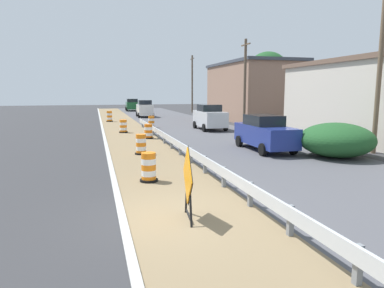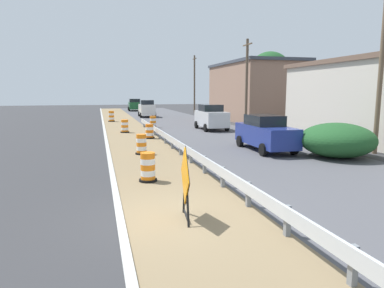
{
  "view_description": "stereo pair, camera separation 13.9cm",
  "coord_description": "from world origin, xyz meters",
  "px_view_note": "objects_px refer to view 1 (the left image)",
  "views": [
    {
      "loc": [
        -1.85,
        -8.26,
        3.17
      ],
      "look_at": [
        2.31,
        6.56,
        0.84
      ],
      "focal_mm": 32.29,
      "sensor_mm": 36.0,
      "label": 1
    },
    {
      "loc": [
        -1.72,
        -8.3,
        3.17
      ],
      "look_at": [
        2.31,
        6.56,
        0.84
      ],
      "focal_mm": 32.29,
      "sensor_mm": 36.0,
      "label": 2
    }
  ],
  "objects_px": {
    "car_lead_far_lane": "(145,109)",
    "warning_sign_diamond": "(188,179)",
    "traffic_barrel_mid": "(148,132)",
    "utility_pole_far": "(192,83)",
    "traffic_barrel_close": "(141,145)",
    "traffic_barrel_far": "(151,122)",
    "traffic_barrel_nearest": "(149,168)",
    "car_lead_near_lane": "(132,105)",
    "traffic_barrel_farther": "(123,127)",
    "utility_pole_near": "(380,64)",
    "car_trailing_near_lane": "(265,133)",
    "traffic_barrel_farthest": "(109,117)",
    "car_mid_far_lane": "(210,117)",
    "utility_pole_mid": "(245,82)"
  },
  "relations": [
    {
      "from": "car_lead_near_lane",
      "to": "car_mid_far_lane",
      "type": "relative_size",
      "value": 1.14
    },
    {
      "from": "traffic_barrel_mid",
      "to": "utility_pole_near",
      "type": "bearing_deg",
      "value": -40.48
    },
    {
      "from": "traffic_barrel_close",
      "to": "traffic_barrel_mid",
      "type": "relative_size",
      "value": 1.04
    },
    {
      "from": "traffic_barrel_farther",
      "to": "car_trailing_near_lane",
      "type": "bearing_deg",
      "value": -56.98
    },
    {
      "from": "traffic_barrel_farther",
      "to": "utility_pole_near",
      "type": "height_order",
      "value": "utility_pole_near"
    },
    {
      "from": "traffic_barrel_mid",
      "to": "traffic_barrel_farther",
      "type": "xyz_separation_m",
      "value": [
        -1.38,
        3.96,
        0.01
      ]
    },
    {
      "from": "traffic_barrel_far",
      "to": "traffic_barrel_farther",
      "type": "bearing_deg",
      "value": -130.72
    },
    {
      "from": "traffic_barrel_farthest",
      "to": "car_mid_far_lane",
      "type": "height_order",
      "value": "car_mid_far_lane"
    },
    {
      "from": "traffic_barrel_far",
      "to": "traffic_barrel_mid",
      "type": "bearing_deg",
      "value": -100.63
    },
    {
      "from": "warning_sign_diamond",
      "to": "utility_pole_near",
      "type": "bearing_deg",
      "value": -144.0
    },
    {
      "from": "traffic_barrel_close",
      "to": "car_lead_far_lane",
      "type": "distance_m",
      "value": 26.84
    },
    {
      "from": "car_trailing_near_lane",
      "to": "traffic_barrel_farthest",
      "type": "bearing_deg",
      "value": -159.37
    },
    {
      "from": "warning_sign_diamond",
      "to": "traffic_barrel_far",
      "type": "relative_size",
      "value": 1.81
    },
    {
      "from": "car_lead_near_lane",
      "to": "utility_pole_far",
      "type": "height_order",
      "value": "utility_pole_far"
    },
    {
      "from": "traffic_barrel_farthest",
      "to": "utility_pole_near",
      "type": "bearing_deg",
      "value": -62.17
    },
    {
      "from": "traffic_barrel_farther",
      "to": "utility_pole_far",
      "type": "height_order",
      "value": "utility_pole_far"
    },
    {
      "from": "warning_sign_diamond",
      "to": "traffic_barrel_close",
      "type": "height_order",
      "value": "warning_sign_diamond"
    },
    {
      "from": "warning_sign_diamond",
      "to": "utility_pole_mid",
      "type": "distance_m",
      "value": 24.23
    },
    {
      "from": "car_lead_far_lane",
      "to": "warning_sign_diamond",
      "type": "bearing_deg",
      "value": 175.23
    },
    {
      "from": "utility_pole_far",
      "to": "traffic_barrel_close",
      "type": "bearing_deg",
      "value": -109.86
    },
    {
      "from": "traffic_barrel_nearest",
      "to": "car_lead_near_lane",
      "type": "height_order",
      "value": "car_lead_near_lane"
    },
    {
      "from": "traffic_barrel_far",
      "to": "car_trailing_near_lane",
      "type": "distance_m",
      "value": 14.19
    },
    {
      "from": "traffic_barrel_farther",
      "to": "car_trailing_near_lane",
      "type": "relative_size",
      "value": 0.21
    },
    {
      "from": "traffic_barrel_far",
      "to": "car_trailing_near_lane",
      "type": "relative_size",
      "value": 0.22
    },
    {
      "from": "traffic_barrel_farthest",
      "to": "car_mid_far_lane",
      "type": "distance_m",
      "value": 13.06
    },
    {
      "from": "warning_sign_diamond",
      "to": "car_mid_far_lane",
      "type": "bearing_deg",
      "value": -103.04
    },
    {
      "from": "traffic_barrel_far",
      "to": "car_lead_far_lane",
      "type": "height_order",
      "value": "car_lead_far_lane"
    },
    {
      "from": "traffic_barrel_mid",
      "to": "utility_pole_near",
      "type": "relative_size",
      "value": 0.11
    },
    {
      "from": "traffic_barrel_farther",
      "to": "traffic_barrel_nearest",
      "type": "bearing_deg",
      "value": -91.22
    },
    {
      "from": "car_lead_near_lane",
      "to": "car_lead_far_lane",
      "type": "distance_m",
      "value": 15.17
    },
    {
      "from": "car_trailing_near_lane",
      "to": "utility_pole_mid",
      "type": "xyz_separation_m",
      "value": [
        4.36,
        12.39,
        3.12
      ]
    },
    {
      "from": "traffic_barrel_nearest",
      "to": "utility_pole_near",
      "type": "xyz_separation_m",
      "value": [
        12.14,
        2.53,
        4.11
      ]
    },
    {
      "from": "car_lead_near_lane",
      "to": "utility_pole_far",
      "type": "relative_size",
      "value": 0.55
    },
    {
      "from": "warning_sign_diamond",
      "to": "traffic_barrel_farthest",
      "type": "bearing_deg",
      "value": -81.7
    },
    {
      "from": "traffic_barrel_close",
      "to": "traffic_barrel_far",
      "type": "relative_size",
      "value": 0.99
    },
    {
      "from": "warning_sign_diamond",
      "to": "utility_pole_near",
      "type": "xyz_separation_m",
      "value": [
        11.76,
        6.51,
        3.54
      ]
    },
    {
      "from": "car_mid_far_lane",
      "to": "car_trailing_near_lane",
      "type": "bearing_deg",
      "value": -1.97
    },
    {
      "from": "traffic_barrel_farthest",
      "to": "car_lead_near_lane",
      "type": "relative_size",
      "value": 0.24
    },
    {
      "from": "warning_sign_diamond",
      "to": "traffic_barrel_close",
      "type": "relative_size",
      "value": 1.83
    },
    {
      "from": "traffic_barrel_mid",
      "to": "traffic_barrel_farthest",
      "type": "height_order",
      "value": "traffic_barrel_farthest"
    },
    {
      "from": "car_trailing_near_lane",
      "to": "car_mid_far_lane",
      "type": "distance_m",
      "value": 10.69
    },
    {
      "from": "car_lead_near_lane",
      "to": "utility_pole_mid",
      "type": "xyz_separation_m",
      "value": [
        7.13,
        -29.89,
        3.07
      ]
    },
    {
      "from": "traffic_barrel_nearest",
      "to": "car_lead_near_lane",
      "type": "xyz_separation_m",
      "value": [
        4.33,
        47.23,
        0.54
      ]
    },
    {
      "from": "traffic_barrel_farthest",
      "to": "utility_pole_near",
      "type": "xyz_separation_m",
      "value": [
        12.43,
        -23.54,
        4.06
      ]
    },
    {
      "from": "traffic_barrel_mid",
      "to": "utility_pole_far",
      "type": "distance_m",
      "value": 30.44
    },
    {
      "from": "utility_pole_far",
      "to": "utility_pole_mid",
      "type": "bearing_deg",
      "value": -93.25
    },
    {
      "from": "car_lead_far_lane",
      "to": "car_mid_far_lane",
      "type": "xyz_separation_m",
      "value": [
        3.2,
        -16.43,
        -0.01
      ]
    },
    {
      "from": "car_lead_near_lane",
      "to": "utility_pole_mid",
      "type": "height_order",
      "value": "utility_pole_mid"
    },
    {
      "from": "traffic_barrel_farthest",
      "to": "car_trailing_near_lane",
      "type": "bearing_deg",
      "value": -70.68
    },
    {
      "from": "traffic_barrel_nearest",
      "to": "utility_pole_near",
      "type": "relative_size",
      "value": 0.12
    }
  ]
}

